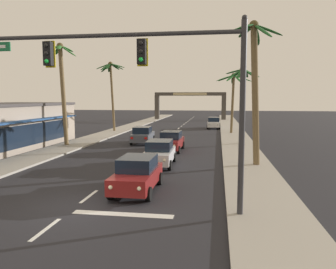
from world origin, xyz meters
TOP-DOWN VIEW (x-y plane):
  - ground_plane at (0.00, 0.00)m, footprint 220.00×220.00m
  - sidewalk_right at (7.80, 20.00)m, footprint 3.20×110.00m
  - sidewalk_left at (-7.80, 20.00)m, footprint 3.20×110.00m
  - lane_markings at (0.42, 19.89)m, footprint 4.28×87.59m
  - traffic_signal_mast at (3.14, -0.25)m, footprint 11.37×0.41m
  - sedan_lead_at_stop_bar at (1.99, 2.63)m, footprint 1.95×4.45m
  - sedan_third_in_queue at (1.96, 8.93)m, footprint 2.05×4.49m
  - sedan_fifth_in_queue at (1.86, 15.23)m, footprint 2.01×4.48m
  - sedan_oncoming_far at (-1.59, 19.43)m, footprint 2.11×4.51m
  - sedan_parked_nearest_kerb at (5.21, 37.16)m, footprint 1.97×4.46m
  - palm_left_second at (-8.49, 16.44)m, footprint 3.09×3.27m
  - palm_left_third at (-8.28, 30.26)m, footprint 3.77×3.75m
  - palm_right_second at (8.09, 9.55)m, footprint 3.72×3.48m
  - palm_right_third at (8.05, 19.68)m, footprint 3.26×3.31m
  - palm_right_farthest at (7.65, 29.83)m, footprint 4.52×4.37m
  - town_gateway_arch at (0.00, 56.49)m, footprint 14.84×0.90m

SIDE VIEW (x-z plane):
  - ground_plane at x=0.00m, z-range 0.00..0.00m
  - lane_markings at x=0.42m, z-range 0.00..0.01m
  - sidewalk_right at x=7.80m, z-range 0.00..0.14m
  - sidewalk_left at x=-7.80m, z-range 0.00..0.14m
  - sedan_lead_at_stop_bar at x=1.99m, z-range 0.01..1.69m
  - sedan_third_in_queue at x=1.96m, z-range 0.01..1.69m
  - sedan_fifth_in_queue at x=1.86m, z-range 0.01..1.69m
  - sedan_oncoming_far at x=-1.59m, z-range 0.01..1.69m
  - sedan_parked_nearest_kerb at x=5.21m, z-range 0.01..1.69m
  - town_gateway_arch at x=0.00m, z-range 0.93..6.66m
  - palm_right_third at x=8.05m, z-range 1.59..9.05m
  - traffic_signal_mast at x=3.14m, z-range 1.71..9.16m
  - palm_right_farthest at x=7.65m, z-range 1.90..9.52m
  - palm_right_second at x=8.09m, z-range 1.35..10.76m
  - palm_left_second at x=-8.49m, z-range 1.45..11.00m
  - palm_left_third at x=-8.28m, z-range 2.38..11.70m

